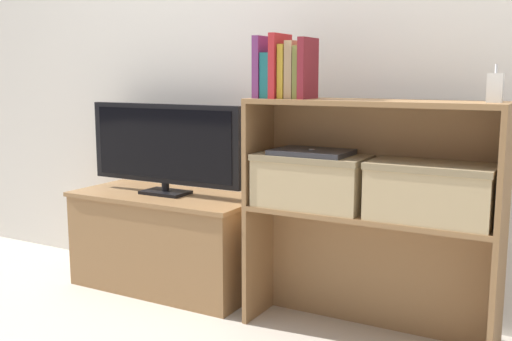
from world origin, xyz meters
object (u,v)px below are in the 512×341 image
at_px(book_teal, 272,76).
at_px(book_olive, 302,73).
at_px(book_plum, 264,67).
at_px(laptop, 312,152).
at_px(book_mustard, 287,72).
at_px(storage_basket_left, 311,179).
at_px(tv_stand, 167,241).
at_px(book_crimson, 280,66).
at_px(book_maroon, 308,68).
at_px(storage_basket_right, 431,189).
at_px(baby_monitor, 495,88).
at_px(book_tan, 295,70).
at_px(tv, 164,146).

xyz_separation_m(book_teal, book_olive, (0.13, -0.00, 0.01)).
bearing_deg(book_plum, laptop, 3.56).
height_order(book_mustard, storage_basket_left, book_mustard).
bearing_deg(book_mustard, tv_stand, 171.90).
height_order(book_crimson, book_maroon, book_crimson).
bearing_deg(storage_basket_right, baby_monitor, 4.44).
xyz_separation_m(tv_stand, book_mustard, (0.69, -0.10, 0.80)).
bearing_deg(storage_basket_right, book_plum, -178.90).
distance_m(book_teal, book_crimson, 0.05).
height_order(storage_basket_right, laptop, laptop).
relative_size(tv_stand, laptop, 3.03).
bearing_deg(book_mustard, book_plum, 180.00).
relative_size(book_tan, storage_basket_right, 0.50).
relative_size(tv, storage_basket_left, 1.87).
distance_m(tv, storage_basket_right, 1.26).
xyz_separation_m(book_plum, storage_basket_right, (0.68, 0.01, -0.44)).
height_order(book_teal, storage_basket_left, book_teal).
xyz_separation_m(book_plum, book_maroon, (0.19, 0.00, -0.01)).
xyz_separation_m(book_teal, storage_basket_left, (0.17, 0.01, -0.40)).
relative_size(tv, book_maroon, 3.58).
bearing_deg(book_maroon, tv_stand, 172.83).
relative_size(book_teal, book_mustard, 0.85).
bearing_deg(tv_stand, baby_monitor, -2.75).
xyz_separation_m(book_mustard, storage_basket_right, (0.57, 0.01, -0.42)).
bearing_deg(book_olive, storage_basket_right, 1.47).
distance_m(tv_stand, book_mustard, 1.06).
height_order(tv, book_olive, book_olive).
relative_size(book_mustard, book_tan, 0.94).
bearing_deg(tv, book_olive, -7.31).
bearing_deg(tv, book_teal, -8.83).
xyz_separation_m(tv_stand, storage_basket_left, (0.79, -0.08, 0.39)).
height_order(tv_stand, book_olive, book_olive).
bearing_deg(book_plum, book_crimson, 0.00).
relative_size(tv_stand, book_olive, 4.53).
relative_size(book_maroon, baby_monitor, 1.82).
bearing_deg(book_mustard, book_tan, 0.00).
height_order(book_plum, book_mustard, book_plum).
bearing_deg(tv_stand, storage_basket_left, -6.11).
distance_m(book_mustard, book_maroon, 0.09).
relative_size(book_maroon, storage_basket_right, 0.52).
bearing_deg(book_maroon, storage_basket_right, 1.55).
distance_m(tv_stand, book_teal, 1.01).
bearing_deg(book_teal, baby_monitor, 1.93).
bearing_deg(tv_stand, book_teal, -8.98).
bearing_deg(book_crimson, book_maroon, 0.00).
height_order(tv, storage_basket_left, tv).
height_order(book_olive, book_maroon, book_maroon).
relative_size(baby_monitor, storage_basket_right, 0.29).
bearing_deg(book_plum, storage_basket_right, 1.10).
bearing_deg(book_olive, book_tan, 180.00).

